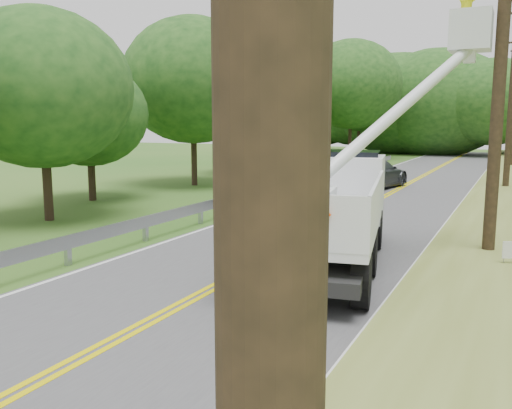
% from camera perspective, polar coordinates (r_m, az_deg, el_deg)
% --- Properties ---
extents(ground, '(140.00, 140.00, 0.00)m').
position_cam_1_polar(ground, '(8.38, -19.31, -15.93)').
color(ground, '#255A18').
rests_on(ground, ground).
extents(road, '(7.20, 96.00, 0.03)m').
position_cam_1_polar(road, '(20.32, 10.07, -1.08)').
color(road, '#4A494C').
rests_on(road, ground).
extents(guardrail, '(0.18, 48.00, 0.77)m').
position_cam_1_polar(guardrail, '(22.49, 0.90, 1.40)').
color(guardrail, '#9A9DA2').
rests_on(guardrail, ground).
extents(utility_poles, '(1.60, 43.30, 10.00)m').
position_cam_1_polar(utility_poles, '(22.34, 25.47, 12.64)').
color(utility_poles, black).
rests_on(utility_poles, ground).
extents(treeline_left, '(11.39, 56.62, 11.12)m').
position_cam_1_polar(treeline_left, '(40.49, 3.46, 11.88)').
color(treeline_left, '#332319').
rests_on(treeline_left, ground).
extents(treeline_horizon, '(56.49, 14.73, 11.92)m').
position_cam_1_polar(treeline_horizon, '(61.56, 22.23, 10.03)').
color(treeline_horizon, '#184116').
rests_on(treeline_horizon, ground).
extents(bucket_truck, '(5.21, 7.85, 7.26)m').
position_cam_1_polar(bucket_truck, '(13.79, 8.95, 1.18)').
color(bucket_truck, black).
rests_on(bucket_truck, road).
extents(suv_silver, '(4.28, 6.31, 1.61)m').
position_cam_1_polar(suv_silver, '(22.88, 6.59, 2.14)').
color(suv_silver, '#A7A8AE').
rests_on(suv_silver, road).
extents(suv_darkgrey, '(3.08, 5.72, 1.58)m').
position_cam_1_polar(suv_darkgrey, '(28.61, 12.33, 3.29)').
color(suv_darkgrey, '#3C4045').
rests_on(suv_darkgrey, road).
extents(stop_sign_permanent, '(0.39, 0.40, 2.49)m').
position_cam_1_polar(stop_sign_permanent, '(28.18, 4.88, 5.08)').
color(stop_sign_permanent, '#9A9DA2').
rests_on(stop_sign_permanent, ground).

